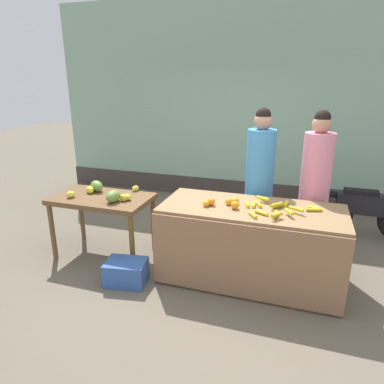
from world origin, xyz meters
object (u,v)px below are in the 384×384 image
at_px(vendor_woman_pink_shirt, 314,189).
at_px(parked_motorcycle, 366,211).
at_px(produce_sack, 184,224).
at_px(produce_crate, 126,272).
at_px(vendor_woman_blue_shirt, 259,184).

xyz_separation_m(vendor_woman_pink_shirt, parked_motorcycle, (0.75, 0.92, -0.53)).
bearing_deg(parked_motorcycle, vendor_woman_pink_shirt, -129.18).
bearing_deg(vendor_woman_pink_shirt, produce_sack, -179.66).
distance_m(vendor_woman_pink_shirt, produce_crate, 2.36).
height_order(vendor_woman_blue_shirt, vendor_woman_pink_shirt, vendor_woman_blue_shirt).
height_order(vendor_woman_pink_shirt, parked_motorcycle, vendor_woman_pink_shirt).
bearing_deg(vendor_woman_blue_shirt, vendor_woman_pink_shirt, -0.87).
height_order(vendor_woman_blue_shirt, parked_motorcycle, vendor_woman_blue_shirt).
distance_m(vendor_woman_blue_shirt, produce_sack, 1.18).
bearing_deg(produce_crate, vendor_woman_blue_shirt, 43.10).
height_order(vendor_woman_pink_shirt, produce_crate, vendor_woman_pink_shirt).
xyz_separation_m(produce_crate, produce_sack, (0.27, 1.15, 0.14)).
bearing_deg(produce_crate, vendor_woman_pink_shirt, 31.48).
bearing_deg(vendor_woman_blue_shirt, produce_sack, -178.86).
distance_m(vendor_woman_pink_shirt, produce_sack, 1.75).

